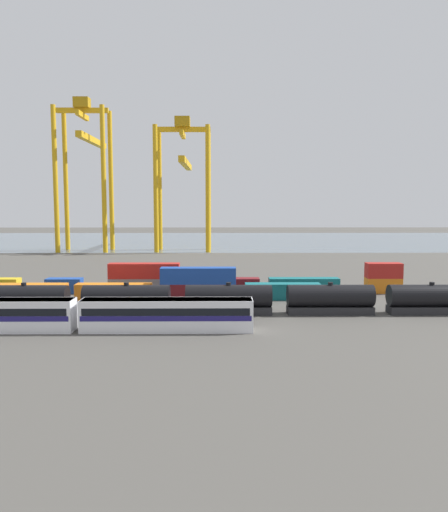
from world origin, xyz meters
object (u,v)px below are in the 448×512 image
shipping_container_12 (224,286)px  gantry_crane_central (184,171)px  gantry_crane_west (86,159)px  freight_tank_row (229,299)px  shipping_container_3 (114,292)px  passenger_train (78,314)px  shipping_container_10 (144,286)px

shipping_container_12 → gantry_crane_central: bearing=98.8°
shipping_container_12 → gantry_crane_west: (-44.88, 81.37, 28.72)m
freight_tank_row → gantry_crane_west: bearing=114.8°
shipping_container_3 → gantry_crane_west: gantry_crane_west is taller
passenger_train → shipping_container_10: size_ratio=3.50×
passenger_train → gantry_crane_central: 111.11m
shipping_container_3 → gantry_crane_central: 91.97m
shipping_container_10 → gantry_crane_central: gantry_crane_central is taller
gantry_crane_west → gantry_crane_central: (32.17, 1.17, -3.81)m
shipping_container_3 → shipping_container_10: 7.12m
gantry_crane_central → freight_tank_row: bearing=-82.4°
shipping_container_3 → gantry_crane_west: bearing=107.2°
shipping_container_10 → gantry_crane_west: (-31.07, 81.37, 28.72)m
freight_tank_row → gantry_crane_west: 111.52m
gantry_crane_central → passenger_train: bearing=-92.8°
freight_tank_row → shipping_container_3: size_ratio=5.69×
freight_tank_row → gantry_crane_west: gantry_crane_west is taller
shipping_container_12 → passenger_train: bearing=-124.9°
passenger_train → shipping_container_12: (18.01, 25.80, -0.84)m
gantry_crane_west → freight_tank_row: bearing=-65.2°
freight_tank_row → gantry_crane_central: size_ratio=1.59×
shipping_container_12 → gantry_crane_west: size_ratio=0.25×
shipping_container_10 → shipping_container_12: bearing=0.0°
freight_tank_row → shipping_container_12: freight_tank_row is taller
shipping_container_10 → gantry_crane_west: size_ratio=0.25×
gantry_crane_central → gantry_crane_west: bearing=-177.9°
shipping_container_10 → gantry_crane_west: gantry_crane_west is taller
shipping_container_12 → shipping_container_3: bearing=-161.9°
shipping_container_3 → gantry_crane_west: 95.72m
shipping_container_3 → shipping_container_12: 18.80m
freight_tank_row → gantry_crane_central: 102.89m
passenger_train → freight_tank_row: freight_tank_row is taller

